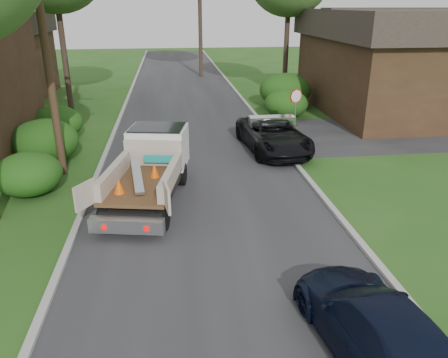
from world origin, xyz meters
TOP-DOWN VIEW (x-y plane):
  - ground at (0.00, 0.00)m, footprint 120.00×120.00m
  - road at (0.00, 10.00)m, footprint 8.00×90.00m
  - side_street at (12.00, 9.00)m, footprint 16.00×7.00m
  - curb_left at (-4.10, 10.00)m, footprint 0.20×90.00m
  - curb_right at (4.10, 10.00)m, footprint 0.20×90.00m
  - stop_sign at (5.20, 9.00)m, footprint 0.71×0.32m
  - utility_pole at (-5.48, 4.98)m, footprint 2.42×1.25m
  - house_right at (13.00, 14.00)m, footprint 9.72×12.96m
  - hedge_left_a at (-6.20, 3.00)m, footprint 2.34×2.34m
  - hedge_left_b at (-6.50, 6.50)m, footprint 2.86×2.86m
  - hedge_left_c at (-6.80, 10.00)m, footprint 2.60×2.60m
  - hedge_right_a at (5.80, 13.00)m, footprint 2.60×2.60m
  - hedge_right_b at (6.50, 16.00)m, footprint 3.38×3.38m
  - flatbed_truck at (-1.80, 2.60)m, footprint 3.42×6.07m
  - black_pickup at (3.60, 6.90)m, footprint 2.95×5.59m
  - navy_suv at (2.60, -6.00)m, footprint 2.40×4.82m

SIDE VIEW (x-z plane):
  - ground at x=0.00m, z-range 0.00..0.00m
  - road at x=0.00m, z-range -0.01..0.01m
  - side_street at x=12.00m, z-range 0.00..0.02m
  - curb_left at x=-4.10m, z-range 0.00..0.12m
  - curb_right at x=4.10m, z-range 0.00..0.12m
  - navy_suv at x=2.60m, z-range 0.00..1.34m
  - black_pickup at x=3.60m, z-range 0.00..1.50m
  - hedge_left_a at x=-6.20m, z-range 0.00..1.53m
  - hedge_left_c at x=-6.80m, z-range 0.00..1.70m
  - hedge_right_a at x=5.80m, z-range 0.00..1.70m
  - hedge_left_b at x=-6.50m, z-range 0.00..1.87m
  - hedge_right_b at x=6.50m, z-range 0.00..2.21m
  - flatbed_truck at x=-1.80m, z-range 0.09..2.27m
  - stop_sign at x=5.20m, z-range 0.54..3.02m
  - house_right at x=13.00m, z-range 0.06..6.26m
  - utility_pole at x=-5.48m, z-range 0.17..10.17m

